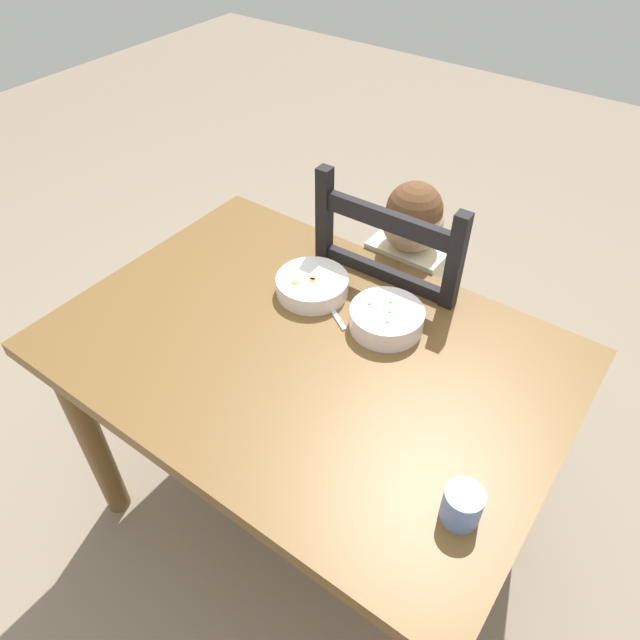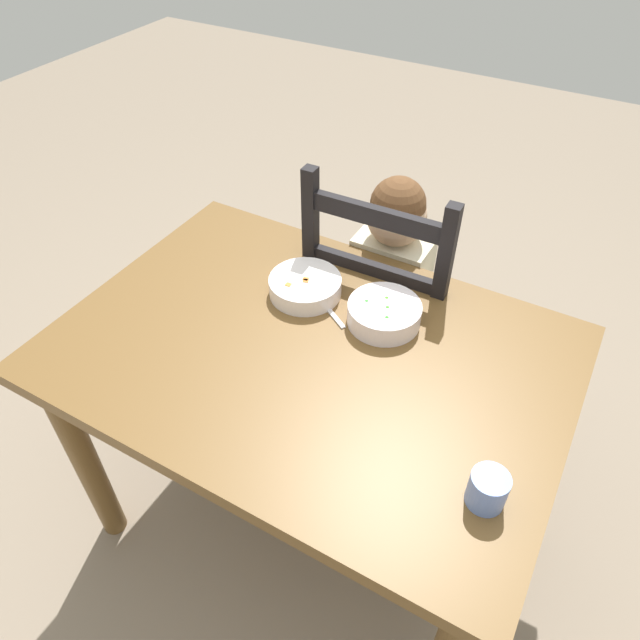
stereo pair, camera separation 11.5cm
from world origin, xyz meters
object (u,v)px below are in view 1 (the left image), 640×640
spoon (331,306)px  drinking_cup (462,505)px  dining_table (308,380)px  bowl_of_peas (387,318)px  dining_chair (397,325)px  bowl_of_carrots (312,285)px  child_figure (401,286)px

spoon → drinking_cup: bearing=-32.7°
dining_table → spoon: 0.20m
dining_table → bowl_of_peas: size_ratio=6.62×
dining_chair → bowl_of_peas: (0.11, -0.29, 0.31)m
dining_chair → drinking_cup: bearing=-53.5°
bowl_of_carrots → drinking_cup: size_ratio=2.52×
dining_table → spoon: spoon is taller
child_figure → bowl_of_peas: (0.11, -0.29, 0.15)m
child_figure → bowl_of_carrots: size_ratio=5.13×
child_figure → drinking_cup: (0.48, -0.65, 0.16)m
child_figure → bowl_of_peas: bearing=-69.0°
child_figure → bowl_of_carrots: child_figure is taller
dining_table → bowl_of_peas: (0.11, 0.17, 0.15)m
bowl_of_peas → drinking_cup: (0.37, -0.35, 0.01)m
spoon → bowl_of_peas: bearing=7.5°
dining_table → bowl_of_carrots: bowl_of_carrots is taller
bowl_of_carrots → child_figure: bearing=69.0°
bowl_of_carrots → spoon: bearing=-14.9°
bowl_of_carrots → dining_chair: bearing=68.9°
bowl_of_peas → spoon: bearing=-172.5°
bowl_of_carrots → bowl_of_peas: bearing=0.0°
child_figure → drinking_cup: size_ratio=12.91×
bowl_of_peas → drinking_cup: drinking_cup is taller
dining_chair → bowl_of_carrots: dining_chair is taller
dining_chair → drinking_cup: 0.87m
child_figure → bowl_of_peas: 0.35m
drinking_cup → dining_chair: bearing=126.5°
bowl_of_peas → spoon: bowl_of_peas is taller
bowl_of_peas → bowl_of_carrots: (-0.22, -0.00, -0.00)m
dining_table → drinking_cup: 0.54m
dining_table → drinking_cup: drinking_cup is taller
dining_table → dining_chair: 0.49m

